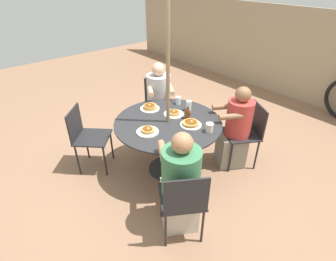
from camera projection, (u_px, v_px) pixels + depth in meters
name	position (u px, v px, depth m)	size (l,w,h in m)	color
ground_plane	(168.00, 168.00, 3.54)	(12.00, 12.00, 0.00)	#8C664C
back_fence	(304.00, 57.00, 4.99)	(10.00, 0.06, 1.72)	tan
patio_table	(168.00, 131.00, 3.22)	(1.30, 1.30, 0.73)	#28282B
umbrella_pole	(168.00, 90.00, 2.93)	(0.04, 0.04, 2.30)	#846B4C
patio_chair_north	(158.00, 101.00, 4.15)	(0.57, 0.57, 0.86)	#232326
diner_north	(159.00, 104.00, 4.00)	(0.61, 0.56, 1.17)	slate
patio_chair_east	(86.00, 134.00, 3.33)	(0.59, 0.59, 0.86)	#232326
patio_chair_south	(183.00, 199.00, 2.39)	(0.57, 0.57, 0.86)	#232326
diner_south	(180.00, 186.00, 2.53)	(0.60, 0.56, 1.14)	beige
patio_chair_west	(247.00, 131.00, 3.41)	(0.57, 0.57, 0.86)	#232326
diner_west	(235.00, 131.00, 3.38)	(0.51, 0.54, 1.12)	gray
pancake_plate_a	(150.00, 108.00, 3.41)	(0.25, 0.25, 0.07)	silver
pancake_plate_b	(174.00, 113.00, 3.29)	(0.25, 0.25, 0.06)	silver
pancake_plate_c	(191.00, 124.00, 3.06)	(0.25, 0.25, 0.06)	silver
pancake_plate_d	(148.00, 131.00, 2.93)	(0.25, 0.25, 0.06)	silver
syrup_bottle	(188.00, 114.00, 3.18)	(0.08, 0.06, 0.16)	#602D0F
coffee_cup	(209.00, 128.00, 2.93)	(0.09, 0.09, 0.11)	beige
drinking_glass_a	(178.00, 100.00, 3.53)	(0.07, 0.07, 0.10)	silver
drinking_glass_b	(189.00, 106.00, 3.37)	(0.07, 0.07, 0.13)	silver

